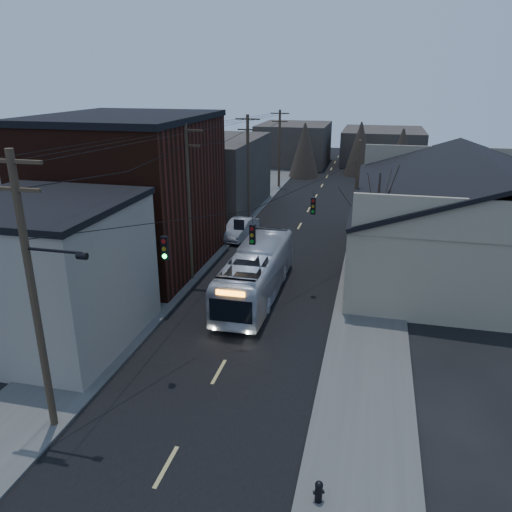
{
  "coord_description": "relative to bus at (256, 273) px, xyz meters",
  "views": [
    {
      "loc": [
        6.16,
        -10.52,
        12.61
      ],
      "look_at": [
        -0.03,
        15.37,
        3.0
      ],
      "focal_mm": 35.0,
      "sensor_mm": 36.0,
      "label": 1
    }
  ],
  "objects": [
    {
      "name": "building_left_far",
      "position": [
        -9.21,
        19.56,
        1.97
      ],
      "size": [
        9.0,
        14.0,
        7.0
      ],
      "primitive_type": "cube",
      "color": "#352E2A",
      "rests_on": "ground"
    },
    {
      "name": "fire_hydrant",
      "position": [
        5.54,
        -14.79,
        -1.01
      ],
      "size": [
        0.37,
        0.26,
        0.76
      ],
      "rotation": [
        0.0,
        0.0,
        0.35
      ],
      "color": "black",
      "rests_on": "sidewalk_right"
    },
    {
      "name": "sidewalk_left",
      "position": [
        -6.21,
        13.56,
        -1.47
      ],
      "size": [
        4.0,
        110.0,
        0.12
      ],
      "primitive_type": "cube",
      "color": "#474744",
      "rests_on": "ground"
    },
    {
      "name": "warehouse",
      "position": [
        13.29,
        8.56,
        1.17
      ],
      "size": [
        16.16,
        20.6,
        7.73
      ],
      "color": "gray",
      "rests_on": "ground"
    },
    {
      "name": "sidewalk_right",
      "position": [
        6.79,
        13.56,
        -1.47
      ],
      "size": [
        4.0,
        110.0,
        0.12
      ],
      "primitive_type": "cube",
      "color": "#474744",
      "rests_on": "ground"
    },
    {
      "name": "building_brick",
      "position": [
        -9.71,
        3.56,
        3.47
      ],
      "size": [
        10.0,
        12.0,
        10.0
      ],
      "primitive_type": "cube",
      "color": "black",
      "rests_on": "ground"
    },
    {
      "name": "bus",
      "position": [
        0.0,
        0.0,
        0.0
      ],
      "size": [
        2.58,
        10.99,
        3.06
      ],
      "primitive_type": "imported",
      "rotation": [
        0.0,
        0.0,
        3.14
      ],
      "color": "silver",
      "rests_on": "ground"
    },
    {
      "name": "utility_lines",
      "position": [
        -2.82,
        7.71,
        3.42
      ],
      "size": [
        11.24,
        45.28,
        10.5
      ],
      "color": "#382B1E",
      "rests_on": "ground"
    },
    {
      "name": "building_clapboard",
      "position": [
        -8.71,
        -7.44,
        1.97
      ],
      "size": [
        8.0,
        8.0,
        7.0
      ],
      "primitive_type": "cube",
      "color": "gray",
      "rests_on": "ground"
    },
    {
      "name": "road_surface",
      "position": [
        0.29,
        13.56,
        -1.52
      ],
      "size": [
        9.0,
        110.0,
        0.02
      ],
      "primitive_type": "cube",
      "color": "black",
      "rests_on": "ground"
    },
    {
      "name": "building_far_right",
      "position": [
        7.29,
        53.56,
        0.97
      ],
      "size": [
        12.0,
        14.0,
        5.0
      ],
      "primitive_type": "cube",
      "color": "#352E2A",
      "rests_on": "ground"
    },
    {
      "name": "building_far_left",
      "position": [
        -5.71,
        48.56,
        1.47
      ],
      "size": [
        10.0,
        12.0,
        6.0
      ],
      "primitive_type": "cube",
      "color": "#352E2A",
      "rests_on": "ground"
    },
    {
      "name": "bare_tree",
      "position": [
        6.79,
        3.56,
        2.07
      ],
      "size": [
        0.4,
        0.4,
        7.2
      ],
      "primitive_type": "cone",
      "color": "black",
      "rests_on": "ground"
    },
    {
      "name": "parked_car",
      "position": [
        -4.01,
        11.02,
        -0.74
      ],
      "size": [
        2.27,
        4.95,
        1.57
      ],
      "primitive_type": "imported",
      "rotation": [
        0.0,
        0.0,
        -0.13
      ],
      "color": "#9DA0A5",
      "rests_on": "ground"
    }
  ]
}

